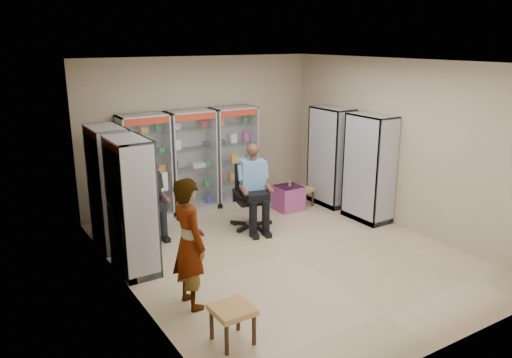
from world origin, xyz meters
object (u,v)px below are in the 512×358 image
cabinet_right_near (369,168)px  pink_trunk (288,198)px  cabinet_back_left (145,168)px  cabinet_right_far (331,157)px  seated_shopkeeper (252,189)px  woven_stool_a (302,197)px  wooden_chair (148,208)px  cabinet_back_right (234,156)px  cabinet_left_far (110,188)px  cabinet_back_mid (192,161)px  woven_stool_b (233,324)px  cabinet_left_near (132,206)px  office_chair (251,197)px  standing_man (189,243)px

cabinet_right_near → pink_trunk: bearing=37.9°
cabinet_back_left → cabinet_right_far: (3.53, -1.13, 0.00)m
seated_shopkeeper → pink_trunk: seated_shopkeeper is taller
woven_stool_a → cabinet_right_far: bearing=-13.7°
wooden_chair → cabinet_back_right: bearing=18.8°
cabinet_right_near → cabinet_left_far: size_ratio=1.00×
seated_shopkeeper → wooden_chair: bearing=169.7°
cabinet_back_mid → seated_shopkeeper: (0.49, -1.48, -0.27)m
cabinet_right_near → woven_stool_a: bearing=25.6°
wooden_chair → pink_trunk: size_ratio=1.85×
seated_shopkeeper → cabinet_left_far: bearing=-179.5°
woven_stool_a → woven_stool_b: 4.90m
cabinet_left_far → seated_shopkeeper: 2.45m
pink_trunk → woven_stool_b: 4.64m
cabinet_left_far → cabinet_left_near: size_ratio=1.00×
office_chair → standing_man: 2.87m
office_chair → pink_trunk: office_chair is taller
woven_stool_a → woven_stool_b: size_ratio=0.88×
office_chair → seated_shopkeeper: 0.17m
cabinet_back_mid → standing_man: size_ratio=1.17×
seated_shopkeeper → cabinet_back_right: bearing=86.3°
seated_shopkeeper → standing_man: size_ratio=0.86×
cabinet_right_far → cabinet_right_near: same height
cabinet_back_right → woven_stool_a: cabinet_back_right is taller
cabinet_back_left → woven_stool_b: size_ratio=4.55×
cabinet_back_right → cabinet_left_far: bearing=-161.8°
cabinet_back_left → woven_stool_a: 3.20m
cabinet_back_mid → pink_trunk: size_ratio=3.93×
cabinet_back_mid → wooden_chair: bearing=-148.7°
cabinet_left_near → cabinet_back_mid: bearing=137.2°
cabinet_back_mid → woven_stool_b: cabinet_back_mid is taller
cabinet_right_near → woven_stool_b: (-4.13, -2.16, -0.78)m
cabinet_back_right → cabinet_right_near: size_ratio=1.00×
cabinet_back_left → cabinet_back_mid: bearing=0.0°
woven_stool_a → wooden_chair: bearing=175.4°
woven_stool_b → pink_trunk: bearing=46.8°
cabinet_left_near → wooden_chair: cabinet_left_near is taller
cabinet_back_left → cabinet_back_mid: same height
wooden_chair → woven_stool_b: (-0.35, -3.66, -0.25)m
wooden_chair → cabinet_left_far: bearing=-163.6°
woven_stool_a → cabinet_back_right: bearing=136.4°
cabinet_left_near → seated_shopkeeper: (2.37, 0.55, -0.27)m
cabinet_left_far → woven_stool_b: bearing=5.5°
cabinet_back_mid → wooden_chair: cabinet_back_mid is taller
cabinet_back_mid → cabinet_back_right: bearing=0.0°
cabinet_right_near → wooden_chair: size_ratio=2.13×
cabinet_left_far → pink_trunk: (3.50, -0.07, -0.75)m
cabinet_back_right → cabinet_right_far: same height
cabinet_left_far → woven_stool_a: bearing=89.2°
cabinet_right_near → cabinet_left_near: same height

